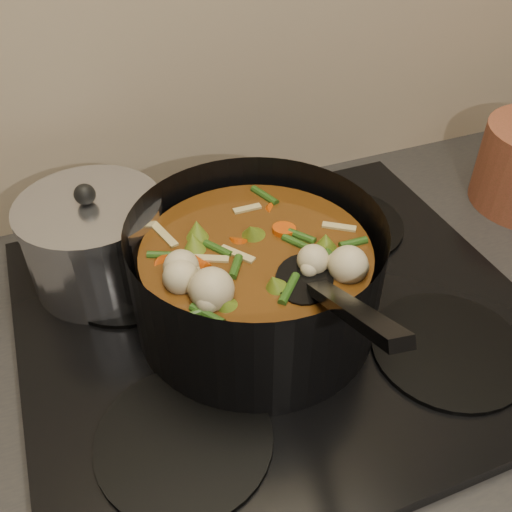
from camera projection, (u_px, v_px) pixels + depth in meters
name	position (u px, v px, depth m)	size (l,w,h in m)	color
counter	(272.00, 497.00, 1.02)	(2.64, 0.64, 0.91)	brown
stovetop	(278.00, 317.00, 0.72)	(0.62, 0.54, 0.03)	black
stockpot	(256.00, 278.00, 0.66)	(0.36, 0.43, 0.21)	black
saucepan	(96.00, 242.00, 0.72)	(0.18, 0.18, 0.15)	silver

